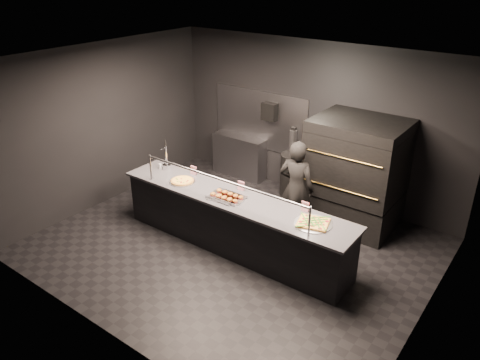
{
  "coord_description": "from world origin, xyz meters",
  "views": [
    {
      "loc": [
        3.94,
        -5.15,
        4.29
      ],
      "look_at": [
        -0.01,
        0.2,
        1.14
      ],
      "focal_mm": 35.0,
      "sensor_mm": 36.0,
      "label": 1
    }
  ],
  "objects_px": {
    "service_counter": "(233,222)",
    "fire_extinguisher": "(293,141)",
    "slider_tray_b": "(230,197)",
    "trash_bin": "(293,175)",
    "towel_dispenser": "(270,112)",
    "prep_shelf": "(239,156)",
    "round_pizza": "(182,181)",
    "slider_tray_a": "(224,196)",
    "pizza_oven": "(356,173)",
    "square_pizza": "(313,223)",
    "beer_tap": "(166,160)",
    "worker": "(296,188)"
  },
  "relations": [
    {
      "from": "round_pizza",
      "to": "slider_tray_b",
      "type": "height_order",
      "value": "slider_tray_b"
    },
    {
      "from": "prep_shelf",
      "to": "fire_extinguisher",
      "type": "distance_m",
      "value": 1.39
    },
    {
      "from": "service_counter",
      "to": "round_pizza",
      "type": "height_order",
      "value": "service_counter"
    },
    {
      "from": "trash_bin",
      "to": "pizza_oven",
      "type": "bearing_deg",
      "value": -12.89
    },
    {
      "from": "service_counter",
      "to": "slider_tray_a",
      "type": "height_order",
      "value": "service_counter"
    },
    {
      "from": "service_counter",
      "to": "prep_shelf",
      "type": "height_order",
      "value": "service_counter"
    },
    {
      "from": "pizza_oven",
      "to": "trash_bin",
      "type": "bearing_deg",
      "value": 167.11
    },
    {
      "from": "round_pizza",
      "to": "slider_tray_a",
      "type": "relative_size",
      "value": 0.81
    },
    {
      "from": "beer_tap",
      "to": "service_counter",
      "type": "bearing_deg",
      "value": -5.99
    },
    {
      "from": "trash_bin",
      "to": "worker",
      "type": "xyz_separation_m",
      "value": [
        0.75,
        -1.22,
        0.41
      ]
    },
    {
      "from": "towel_dispenser",
      "to": "slider_tray_b",
      "type": "xyz_separation_m",
      "value": [
        0.9,
        -2.47,
        -0.6
      ]
    },
    {
      "from": "pizza_oven",
      "to": "slider_tray_b",
      "type": "relative_size",
      "value": 3.86
    },
    {
      "from": "service_counter",
      "to": "slider_tray_a",
      "type": "xyz_separation_m",
      "value": [
        -0.1,
        -0.1,
        0.49
      ]
    },
    {
      "from": "slider_tray_b",
      "to": "trash_bin",
      "type": "distance_m",
      "value": 2.36
    },
    {
      "from": "towel_dispenser",
      "to": "square_pizza",
      "type": "height_order",
      "value": "towel_dispenser"
    },
    {
      "from": "trash_bin",
      "to": "slider_tray_b",
      "type": "bearing_deg",
      "value": -85.03
    },
    {
      "from": "round_pizza",
      "to": "worker",
      "type": "bearing_deg",
      "value": 34.05
    },
    {
      "from": "pizza_oven",
      "to": "prep_shelf",
      "type": "bearing_deg",
      "value": 171.46
    },
    {
      "from": "pizza_oven",
      "to": "slider_tray_b",
      "type": "xyz_separation_m",
      "value": [
        -1.2,
        -1.98,
        -0.02
      ]
    },
    {
      "from": "prep_shelf",
      "to": "worker",
      "type": "height_order",
      "value": "worker"
    },
    {
      "from": "service_counter",
      "to": "fire_extinguisher",
      "type": "distance_m",
      "value": 2.5
    },
    {
      "from": "prep_shelf",
      "to": "worker",
      "type": "relative_size",
      "value": 0.72
    },
    {
      "from": "prep_shelf",
      "to": "beer_tap",
      "type": "xyz_separation_m",
      "value": [
        0.0,
        -2.15,
        0.63
      ]
    },
    {
      "from": "fire_extinguisher",
      "to": "slider_tray_b",
      "type": "bearing_deg",
      "value": -81.96
    },
    {
      "from": "towel_dispenser",
      "to": "beer_tap",
      "type": "bearing_deg",
      "value": -107.48
    },
    {
      "from": "towel_dispenser",
      "to": "fire_extinguisher",
      "type": "height_order",
      "value": "towel_dispenser"
    },
    {
      "from": "prep_shelf",
      "to": "towel_dispenser",
      "type": "xyz_separation_m",
      "value": [
        0.7,
        0.07,
        1.1
      ]
    },
    {
      "from": "service_counter",
      "to": "pizza_oven",
      "type": "bearing_deg",
      "value": 57.73
    },
    {
      "from": "prep_shelf",
      "to": "slider_tray_b",
      "type": "relative_size",
      "value": 2.42
    },
    {
      "from": "pizza_oven",
      "to": "square_pizza",
      "type": "height_order",
      "value": "pizza_oven"
    },
    {
      "from": "slider_tray_b",
      "to": "prep_shelf",
      "type": "bearing_deg",
      "value": 123.73
    },
    {
      "from": "beer_tap",
      "to": "trash_bin",
      "type": "relative_size",
      "value": 0.67
    },
    {
      "from": "fire_extinguisher",
      "to": "beer_tap",
      "type": "bearing_deg",
      "value": -119.24
    },
    {
      "from": "square_pizza",
      "to": "beer_tap",
      "type": "bearing_deg",
      "value": 177.11
    },
    {
      "from": "worker",
      "to": "pizza_oven",
      "type": "bearing_deg",
      "value": -133.22
    },
    {
      "from": "worker",
      "to": "square_pizza",
      "type": "bearing_deg",
      "value": 123.16
    },
    {
      "from": "prep_shelf",
      "to": "round_pizza",
      "type": "relative_size",
      "value": 2.7
    },
    {
      "from": "slider_tray_b",
      "to": "square_pizza",
      "type": "relative_size",
      "value": 0.92
    },
    {
      "from": "prep_shelf",
      "to": "trash_bin",
      "type": "xyz_separation_m",
      "value": [
        1.4,
        -0.1,
        -0.02
      ]
    },
    {
      "from": "service_counter",
      "to": "beer_tap",
      "type": "distance_m",
      "value": 1.72
    },
    {
      "from": "pizza_oven",
      "to": "fire_extinguisher",
      "type": "relative_size",
      "value": 3.78
    },
    {
      "from": "pizza_oven",
      "to": "worker",
      "type": "xyz_separation_m",
      "value": [
        -0.65,
        -0.9,
        -0.13
      ]
    },
    {
      "from": "towel_dispenser",
      "to": "trash_bin",
      "type": "bearing_deg",
      "value": -13.65
    },
    {
      "from": "service_counter",
      "to": "slider_tray_a",
      "type": "bearing_deg",
      "value": -135.8
    },
    {
      "from": "beer_tap",
      "to": "round_pizza",
      "type": "bearing_deg",
      "value": -21.59
    },
    {
      "from": "beer_tap",
      "to": "square_pizza",
      "type": "height_order",
      "value": "beer_tap"
    },
    {
      "from": "slider_tray_b",
      "to": "round_pizza",
      "type": "bearing_deg",
      "value": 179.22
    },
    {
      "from": "service_counter",
      "to": "beer_tap",
      "type": "height_order",
      "value": "beer_tap"
    },
    {
      "from": "slider_tray_b",
      "to": "towel_dispenser",
      "type": "bearing_deg",
      "value": 110.05
    },
    {
      "from": "beer_tap",
      "to": "fire_extinguisher",
      "type": "bearing_deg",
      "value": 60.76
    }
  ]
}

